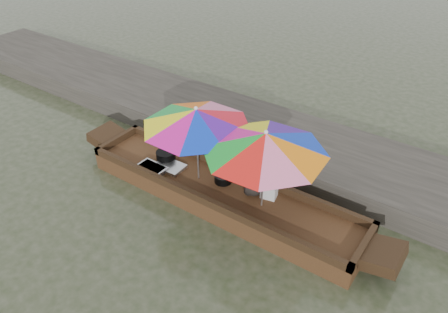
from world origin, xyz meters
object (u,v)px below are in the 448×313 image
Objects in this scene: vendor at (254,172)px; tray_scallop at (170,166)px; cooking_pot at (166,156)px; umbrella_stern at (264,170)px; tray_crayfish at (151,169)px; supply_bag at (269,191)px; boat_hull at (221,195)px; umbrella_bow at (197,144)px; charcoal_grill at (223,178)px.

tray_scallop is at bearing -29.52° from vendor.
cooking_pot is 0.18× the size of umbrella_stern.
tray_crayfish is 2.41m from supply_bag.
cooking_pot is at bearing 176.28° from boat_hull.
boat_hull is 2.79× the size of umbrella_bow.
cooking_pot is 0.46m from tray_crayfish.
charcoal_grill is (-0.07, 0.17, 0.25)m from boat_hull.
supply_bag is (2.32, 0.19, 0.03)m from cooking_pot.
supply_bag is at bearing 17.98° from boat_hull.
umbrella_bow is at bearing 21.45° from tray_crayfish.
charcoal_grill is at bearing 3.34° from cooking_pot.
umbrella_stern is (0.01, -0.28, 0.65)m from supply_bag.
boat_hull is at bearing -162.02° from supply_bag.
umbrella_stern reaches higher than charcoal_grill.
charcoal_grill reaches higher than boat_hull.
cooking_pot is at bearing -175.34° from supply_bag.
umbrella_stern is (0.30, -0.20, 0.29)m from vendor.
vendor is (-0.28, -0.08, 0.36)m from supply_bag.
tray_crayfish is at bearing -164.51° from supply_bag.
umbrella_stern is (2.11, 0.06, 0.74)m from tray_scallop.
umbrella_bow reaches higher than tray_crayfish.
tray_crayfish is 1.76× the size of charcoal_grill.
umbrella_bow is at bearing -5.87° from cooking_pot.
umbrella_stern is at bearing 8.74° from tray_crayfish.
supply_bag is 1.57m from umbrella_bow.
vendor is at bearing -163.54° from supply_bag.
umbrella_bow is at bearing 180.00° from boat_hull.
umbrella_bow reaches higher than charcoal_grill.
cooking_pot is at bearing -34.77° from vendor.
supply_bag reaches higher than boat_hull.
cooking_pot is 1.40× the size of supply_bag.
tray_scallop is 2.11× the size of supply_bag.
vendor is at bearing 8.22° from tray_scallop.
tray_crayfish is at bearing -171.26° from umbrella_stern.
cooking_pot reaches higher than charcoal_grill.
tray_scallop is 1.17m from charcoal_grill.
boat_hull is 0.91m from vendor.
umbrella_bow reaches higher than vendor.
vendor is at bearing 2.18° from charcoal_grill.
boat_hull is 9.50× the size of tray_crayfish.
cooking_pot is 2.08m from vendor.
boat_hull is at bearing -3.72° from cooking_pot.
charcoal_grill is 0.78m from vendor.
tray_crayfish is 1.22m from umbrella_bow.
umbrella_stern is at bearing -87.06° from supply_bag.
supply_bag reaches higher than charcoal_grill.
boat_hull is 1.30m from umbrella_stern.
umbrella_stern reaches higher than tray_scallop.
tray_scallop is at bearing -168.36° from charcoal_grill.
boat_hull is 0.97m from supply_bag.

